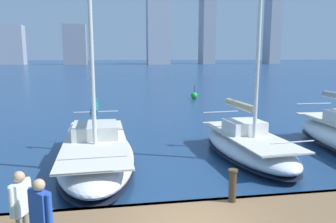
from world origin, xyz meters
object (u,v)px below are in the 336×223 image
sailboat_tan (248,143)px  person_blue_shirt (41,214)px  mooring_post (233,185)px  sailboat_teal (96,151)px  person_white_shirt (21,204)px  channel_buoy (194,96)px

sailboat_tan → person_blue_shirt: 10.33m
person_blue_shirt → mooring_post: person_blue_shirt is taller
sailboat_teal → person_white_shirt: size_ratio=6.78×
person_blue_shirt → mooring_post: size_ratio=1.88×
sailboat_teal → person_white_shirt: sailboat_teal is taller
sailboat_tan → person_white_shirt: sailboat_tan is taller
person_white_shirt → channel_buoy: person_white_shirt is taller
person_white_shirt → person_blue_shirt: bearing=132.2°
person_white_shirt → channel_buoy: size_ratio=1.21×
sailboat_teal → person_blue_shirt: size_ratio=6.70×
person_white_shirt → sailboat_teal: bearing=-98.9°
sailboat_teal → person_blue_shirt: 7.39m
sailboat_tan → sailboat_teal: size_ratio=1.03×
person_blue_shirt → channel_buoy: person_blue_shirt is taller
sailboat_tan → channel_buoy: sailboat_tan is taller
mooring_post → sailboat_teal: bearing=-53.6°
person_white_shirt → person_blue_shirt: size_ratio=0.99×
sailboat_tan → person_blue_shirt: (7.17, 7.37, 0.97)m
sailboat_tan → channel_buoy: bearing=-97.0°
person_blue_shirt → sailboat_teal: bearing=-94.5°
person_blue_shirt → mooring_post: 4.94m
person_white_shirt → channel_buoy: (-10.06, -26.54, -1.26)m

